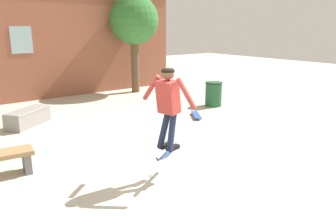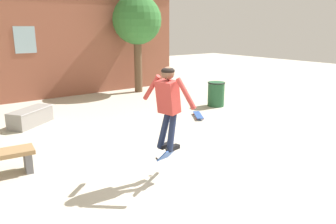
{
  "view_description": "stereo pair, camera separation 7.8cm",
  "coord_description": "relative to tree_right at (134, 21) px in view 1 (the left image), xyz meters",
  "views": [
    {
      "loc": [
        -3.7,
        -3.98,
        2.58
      ],
      "look_at": [
        -0.5,
        0.18,
        1.2
      ],
      "focal_mm": 35.0,
      "sensor_mm": 36.0,
      "label": 1
    },
    {
      "loc": [
        -3.64,
        -4.03,
        2.58
      ],
      "look_at": [
        -0.5,
        0.18,
        1.2
      ],
      "focal_mm": 35.0,
      "sensor_mm": 36.0,
      "label": 2
    }
  ],
  "objects": [
    {
      "name": "building_backdrop",
      "position": [
        -3.25,
        1.01,
        -0.58
      ],
      "size": [
        11.42,
        0.52,
        5.48
      ],
      "color": "#93513D",
      "rests_on": "ground_plane"
    },
    {
      "name": "tree_right",
      "position": [
        0.0,
        0.0,
        0.0
      ],
      "size": [
        1.9,
        1.9,
        3.79
      ],
      "color": "brown",
      "rests_on": "ground_plane"
    },
    {
      "name": "skateboard_flipping",
      "position": [
        -3.78,
        -7.04,
        -2.34
      ],
      "size": [
        0.72,
        0.59,
        0.42
      ],
      "rotation": [
        0.0,
        0.0,
        0.7
      ],
      "color": "#2D519E"
    },
    {
      "name": "trash_bin",
      "position": [
        0.75,
        -3.67,
        -2.36
      ],
      "size": [
        0.58,
        0.58,
        0.81
      ],
      "color": "#235633",
      "rests_on": "ground_plane"
    },
    {
      "name": "ground_plane",
      "position": [
        -3.26,
        -7.24,
        -2.79
      ],
      "size": [
        40.0,
        40.0,
        0.0
      ],
      "primitive_type": "plane",
      "color": "beige"
    },
    {
      "name": "skate_ledge",
      "position": [
        -4.8,
        -2.26,
        -2.56
      ],
      "size": [
        1.33,
        1.16,
        0.45
      ],
      "rotation": [
        0.0,
        0.0,
        0.63
      ],
      "color": "gray",
      "rests_on": "ground_plane"
    },
    {
      "name": "skateboard_resting",
      "position": [
        -0.66,
        -4.38,
        -2.72
      ],
      "size": [
        0.6,
        0.8,
        0.08
      ],
      "rotation": [
        0.0,
        0.0,
        1.0
      ],
      "color": "#2D519E",
      "rests_on": "ground_plane"
    },
    {
      "name": "skater",
      "position": [
        -3.76,
        -7.06,
        -1.4
      ],
      "size": [
        0.36,
        1.15,
        1.41
      ],
      "rotation": [
        0.0,
        0.0,
        0.19
      ],
      "color": "#B23833"
    }
  ]
}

